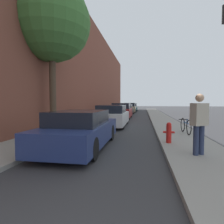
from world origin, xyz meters
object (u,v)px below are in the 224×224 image
parked_car_navy (81,130)px  parked_car_black (126,110)px  fire_hydrant (169,132)px  parked_car_champagne (130,108)px  pedestrian (199,121)px  bicycle (186,126)px  parked_car_white (112,116)px  parked_car_red (122,111)px  street_tree_near (52,23)px  parked_car_teal (132,107)px

parked_car_navy → parked_car_black: bearing=90.3°
parked_car_black → fire_hydrant: bearing=-79.3°
parked_car_navy → parked_car_champagne: parked_car_champagne is taller
pedestrian → bicycle: 3.86m
parked_car_navy → parked_car_white: (0.09, 6.06, 0.04)m
parked_car_champagne → bicycle: bearing=-78.3°
pedestrian → bicycle: pedestrian is taller
parked_car_red → parked_car_black: (-0.10, 5.26, -0.08)m
street_tree_near → bicycle: street_tree_near is taller
parked_car_teal → bicycle: parked_car_teal is taller
parked_car_champagne → fire_hydrant: bearing=-82.2°
parked_car_teal → street_tree_near: (-2.54, -25.00, 4.91)m
parked_car_teal → parked_car_champagne: bearing=-89.9°
street_tree_near → parked_car_white: bearing=52.5°
street_tree_near → bicycle: 8.33m
parked_car_red → street_tree_near: size_ratio=0.59×
fire_hydrant → bicycle: (1.07, 2.31, -0.03)m
parked_car_navy → bicycle: bearing=36.5°
parked_car_red → bicycle: size_ratio=2.60×
parked_car_navy → parked_car_red: bearing=89.9°
parked_car_white → fire_hydrant: size_ratio=6.09×
parked_car_white → parked_car_red: (-0.07, 6.11, 0.05)m
parked_car_champagne → parked_car_teal: parked_car_champagne is taller
bicycle → fire_hydrant: bearing=-118.6°
parked_car_red → street_tree_near: street_tree_near is taller
parked_car_red → pedestrian: 13.40m
parked_car_champagne → fire_hydrant: size_ratio=5.89×
bicycle → parked_car_black: bearing=102.5°
parked_car_navy → parked_car_white: bearing=89.2°
parked_car_red → parked_car_black: size_ratio=0.99×
street_tree_near → pedestrian: 8.36m
bicycle → pedestrian: bearing=-100.6°
parked_car_navy → bicycle: parked_car_navy is taller
parked_car_teal → street_tree_near: bearing=-95.8°
parked_car_navy → street_tree_near: bearing=131.6°
street_tree_near → pedestrian: size_ratio=4.35×
fire_hydrant → parked_car_teal: bearing=96.3°
fire_hydrant → pedestrian: 1.69m
parked_car_white → parked_car_champagne: parked_car_champagne is taller
fire_hydrant → parked_car_red: bearing=105.0°
parked_car_champagne → pedestrian: pedestrian is taller
pedestrian → parked_car_white: bearing=-94.5°
parked_car_black → fire_hydrant: 16.97m
parked_car_red → parked_car_champagne: (0.09, 10.33, -0.02)m
street_tree_near → pedestrian: street_tree_near is taller
parked_car_white → parked_car_red: bearing=90.7°
parked_car_navy → fire_hydrant: parked_car_navy is taller
parked_car_black → bicycle: bearing=-73.6°
parked_car_black → parked_car_champagne: parked_car_champagne is taller
street_tree_near → parked_car_black: bearing=80.8°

